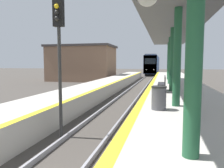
% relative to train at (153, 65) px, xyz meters
% --- Properties ---
extents(train, '(2.63, 23.22, 4.51)m').
position_rel_train_xyz_m(train, '(0.00, 0.00, 0.00)').
color(train, black).
rests_on(train, ground).
extents(signal_near, '(0.36, 0.31, 4.81)m').
position_rel_train_xyz_m(signal_near, '(-0.98, -47.89, 1.06)').
color(signal_near, '#2D2D2D').
rests_on(signal_near, ground).
extents(station_canopy, '(3.20, 24.21, 4.00)m').
position_rel_train_xyz_m(station_canopy, '(3.08, -41.21, 2.38)').
color(station_canopy, '#1E5133').
rests_on(station_canopy, platform_right).
extents(trash_bin, '(0.55, 0.55, 0.86)m').
position_rel_train_xyz_m(trash_bin, '(2.43, -46.91, -0.89)').
color(trash_bin, '#4C4C51').
rests_on(trash_bin, platform_right).
extents(bench, '(0.44, 1.91, 0.92)m').
position_rel_train_xyz_m(bench, '(2.55, -41.49, -0.83)').
color(bench, '#28282D').
rests_on(bench, platform_right).
extents(station_building, '(9.79, 6.41, 5.32)m').
position_rel_train_xyz_m(station_building, '(-9.52, -23.52, 0.38)').
color(station_building, brown).
rests_on(station_building, ground).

